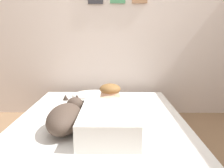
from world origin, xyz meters
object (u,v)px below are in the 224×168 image
object	(u,v)px
pillow	(95,96)
coffee_cup	(111,99)
bed	(101,137)
person_lying	(109,113)
dog	(66,117)
cell_phone	(124,119)

from	to	relation	value
pillow	coffee_cup	size ratio (longest dim) A/B	4.16
bed	pillow	size ratio (longest dim) A/B	3.79
person_lying	dog	size ratio (longest dim) A/B	1.60
person_lying	cell_phone	world-z (taller)	person_lying
pillow	dog	size ratio (longest dim) A/B	0.90
person_lying	coffee_cup	world-z (taller)	person_lying
bed	cell_phone	distance (m)	0.27
person_lying	cell_phone	xyz separation A→B (m)	(0.12, 0.14, -0.10)
bed	pillow	distance (m)	0.63
bed	person_lying	size ratio (longest dim) A/B	2.14
bed	coffee_cup	world-z (taller)	coffee_cup
bed	pillow	world-z (taller)	pillow
pillow	coffee_cup	world-z (taller)	pillow
bed	cell_phone	size ratio (longest dim) A/B	14.06
bed	cell_phone	xyz separation A→B (m)	(0.20, -0.01, 0.18)
coffee_cup	cell_phone	distance (m)	0.52
coffee_cup	cell_phone	bearing A→B (deg)	-76.36
pillow	dog	distance (m)	0.82
cell_phone	coffee_cup	bearing A→B (deg)	103.64
pillow	coffee_cup	xyz separation A→B (m)	(0.18, -0.09, -0.02)
bed	dog	bearing A→B (deg)	-137.85
dog	cell_phone	size ratio (longest dim) A/B	4.11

